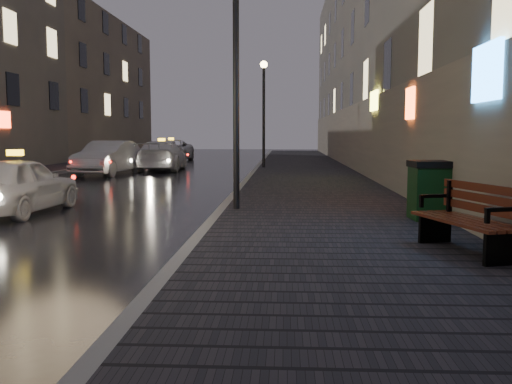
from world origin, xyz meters
TOP-DOWN VIEW (x-y plane):
  - ground at (0.00, 0.00)m, footprint 120.00×120.00m
  - sidewalk at (3.90, 21.00)m, footprint 4.60×58.00m
  - curb at (1.50, 21.00)m, footprint 0.20×58.00m
  - sidewalk_far at (-8.70, 21.00)m, footprint 2.40×58.00m
  - curb_far at (-7.40, 21.00)m, footprint 0.20×58.00m
  - building_near at (7.10, 25.00)m, footprint 1.80×50.00m
  - building_far_c at (-13.50, 39.00)m, footprint 6.00×22.00m
  - lamp_near at (1.85, 6.00)m, footprint 0.36×0.36m
  - lamp_far at (1.85, 22.00)m, footprint 0.36×0.36m
  - bench at (5.59, 1.42)m, footprint 1.19×2.04m
  - trash_bin at (5.80, 4.59)m, footprint 0.80×0.80m
  - taxi_near at (-3.20, 5.94)m, footprint 1.78×4.00m
  - car_left_mid at (-4.93, 18.25)m, footprint 2.12×4.76m
  - taxi_mid at (-3.20, 21.34)m, footprint 2.36×5.17m
  - taxi_far at (-4.69, 31.07)m, footprint 2.37×5.13m

SIDE VIEW (x-z plane):
  - ground at x=0.00m, z-range 0.00..0.00m
  - sidewalk at x=3.90m, z-range 0.00..0.15m
  - curb at x=1.50m, z-range 0.00..0.15m
  - sidewalk_far at x=-8.70m, z-range 0.00..0.15m
  - curb_far at x=-7.40m, z-range 0.00..0.15m
  - bench at x=5.59m, z-range 0.15..1.14m
  - taxi_near at x=-3.20m, z-range 0.00..1.34m
  - taxi_far at x=-4.69m, z-range 0.00..1.43m
  - taxi_mid at x=-3.20m, z-range 0.00..1.47m
  - trash_bin at x=5.80m, z-range 0.16..1.32m
  - car_left_mid at x=-4.93m, z-range 0.00..1.52m
  - lamp_near at x=1.85m, z-range 0.85..6.13m
  - lamp_far at x=1.85m, z-range 0.85..6.13m
  - building_far_c at x=-13.50m, z-range 0.00..11.00m
  - building_near at x=7.10m, z-range 0.00..13.00m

